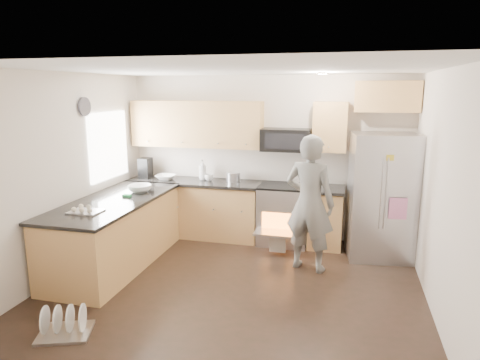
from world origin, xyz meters
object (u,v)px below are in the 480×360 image
(refrigerator, at_px, (381,197))
(dish_rack, at_px, (65,327))
(person, at_px, (310,203))
(stove_range, at_px, (284,201))

(refrigerator, relative_size, dish_rack, 2.95)
(person, bearing_deg, stove_range, -47.82)
(stove_range, height_order, person, person)
(stove_range, relative_size, refrigerator, 1.00)
(refrigerator, xyz_separation_m, dish_rack, (-3.12, -2.89, -0.81))
(dish_rack, bearing_deg, person, 45.37)
(refrigerator, bearing_deg, person, -151.29)
(refrigerator, distance_m, dish_rack, 4.33)
(stove_range, height_order, refrigerator, stove_range)
(stove_range, distance_m, refrigerator, 1.46)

